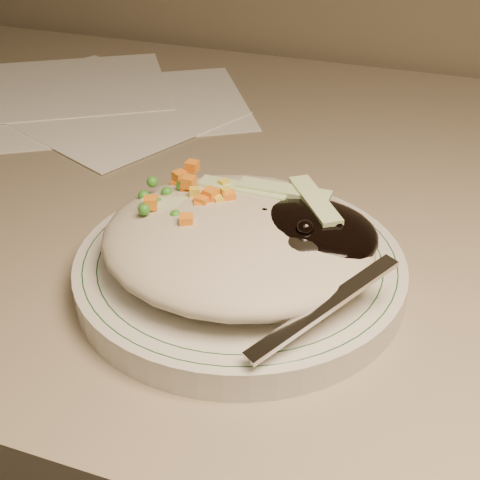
% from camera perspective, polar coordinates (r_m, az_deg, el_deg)
% --- Properties ---
extents(desk, '(1.40, 0.70, 0.74)m').
position_cam_1_polar(desk, '(0.73, 11.80, -10.34)').
color(desk, gray).
rests_on(desk, ground).
extents(plate, '(0.24, 0.24, 0.02)m').
position_cam_1_polar(plate, '(0.49, -0.00, -2.58)').
color(plate, beige).
rests_on(plate, desk).
extents(plate_rim, '(0.23, 0.23, 0.00)m').
position_cam_1_polar(plate_rim, '(0.48, 0.00, -1.60)').
color(plate_rim, '#144723').
rests_on(plate_rim, plate).
extents(meal, '(0.21, 0.19, 0.05)m').
position_cam_1_polar(meal, '(0.47, 0.46, 0.43)').
color(meal, '#B3A791').
rests_on(meal, plate).
extents(papers, '(0.48, 0.35, 0.00)m').
position_cam_1_polar(papers, '(0.83, -13.14, 11.65)').
color(papers, white).
rests_on(papers, desk).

